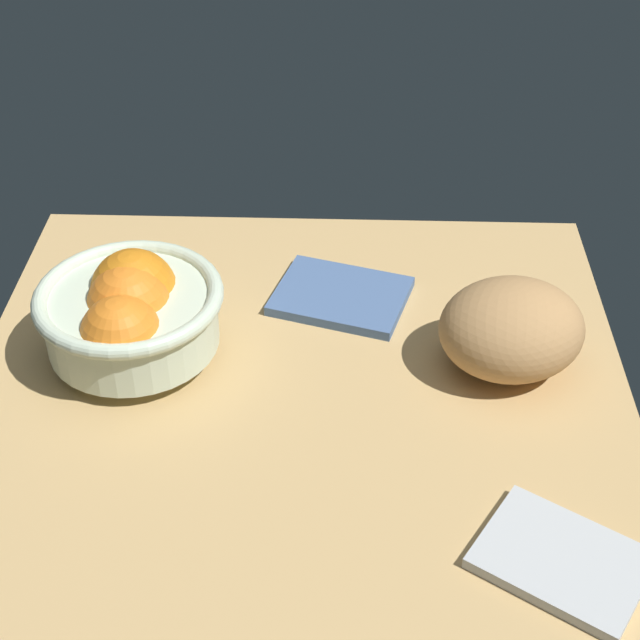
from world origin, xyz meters
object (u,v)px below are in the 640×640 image
at_px(napkin_spare, 562,560).
at_px(bread_loaf, 511,329).
at_px(fruit_bowl, 130,312).
at_px(napkin_folded, 341,296).

bearing_deg(napkin_spare, bread_loaf, 93.37).
bearing_deg(fruit_bowl, napkin_folded, 25.38).
height_order(napkin_folded, napkin_spare, same).
bearing_deg(napkin_folded, bread_loaf, -31.39).
bearing_deg(fruit_bowl, bread_loaf, -0.67).
distance_m(fruit_bowl, bread_loaf, 0.38).
relative_size(napkin_folded, napkin_spare, 1.08).
bearing_deg(bread_loaf, napkin_spare, -86.63).
relative_size(fruit_bowl, bread_loaf, 1.30).
xyz_separation_m(napkin_folded, napkin_spare, (0.18, -0.35, -0.00)).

